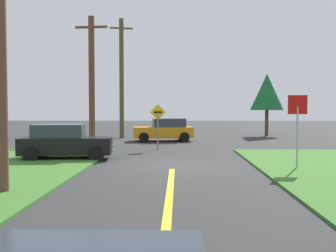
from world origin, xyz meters
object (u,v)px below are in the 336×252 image
at_px(direction_sign, 158,121).
at_px(oak_tree_left, 267,92).
at_px(car_approaching_junction, 164,130).
at_px(stop_sign, 297,117).
at_px(utility_pole_near, 1,57).
at_px(parked_car_near_building, 64,142).
at_px(utility_pole_mid, 92,82).
at_px(utility_pole_far, 122,78).

distance_m(direction_sign, oak_tree_left, 14.66).
xyz_separation_m(car_approaching_junction, direction_sign, (-0.17, -6.06, 0.80)).
height_order(stop_sign, utility_pole_near, utility_pole_near).
bearing_deg(stop_sign, parked_car_near_building, -13.74).
distance_m(car_approaching_junction, oak_tree_left, 10.56).
bearing_deg(utility_pole_mid, utility_pole_near, -90.11).
xyz_separation_m(parked_car_near_building, direction_sign, (4.06, 4.65, 0.80)).
distance_m(utility_pole_far, direction_sign, 10.08).
bearing_deg(parked_car_near_building, utility_pole_mid, 78.04).
height_order(car_approaching_junction, oak_tree_left, oak_tree_left).
height_order(utility_pole_near, utility_pole_far, utility_pole_far).
relative_size(car_approaching_junction, utility_pole_near, 0.60).
height_order(stop_sign, utility_pole_far, utility_pole_far).
relative_size(car_approaching_junction, direction_sign, 1.70).
bearing_deg(direction_sign, utility_pole_near, -106.66).
xyz_separation_m(stop_sign, car_approaching_junction, (-5.57, 13.52, -1.20)).
height_order(utility_pole_far, oak_tree_left, utility_pole_far).
xyz_separation_m(utility_pole_near, oak_tree_left, (12.30, 23.87, -0.03)).
distance_m(car_approaching_junction, utility_pole_near, 18.90).
relative_size(parked_car_near_building, car_approaching_junction, 0.97).
bearing_deg(direction_sign, utility_pole_far, 110.17).
bearing_deg(parked_car_near_building, stop_sign, -21.91).
distance_m(stop_sign, utility_pole_near, 10.67).
bearing_deg(car_approaching_junction, stop_sign, 104.43).
height_order(stop_sign, utility_pole_mid, utility_pole_mid).
distance_m(stop_sign, parked_car_near_building, 10.26).
distance_m(utility_pole_near, oak_tree_left, 26.85).
height_order(utility_pole_mid, utility_pole_far, utility_pole_far).
xyz_separation_m(utility_pole_far, direction_sign, (3.30, -8.99, -3.16)).
bearing_deg(car_approaching_junction, parked_car_near_building, 60.51).
xyz_separation_m(stop_sign, utility_pole_far, (-9.04, 16.45, 2.76)).
bearing_deg(car_approaching_junction, direction_sign, 80.47).
bearing_deg(utility_pole_mid, utility_pole_far, 88.03).
xyz_separation_m(stop_sign, parked_car_near_building, (-9.79, 2.81, -1.20)).
xyz_separation_m(car_approaching_junction, oak_tree_left, (8.48, 5.60, 2.91)).
bearing_deg(utility_pole_far, direction_sign, -69.83).
height_order(stop_sign, direction_sign, stop_sign).
relative_size(parked_car_near_building, oak_tree_left, 0.81).
bearing_deg(parked_car_near_building, direction_sign, 42.99).
bearing_deg(stop_sign, oak_tree_left, -96.39).
bearing_deg(oak_tree_left, utility_pole_mid, -135.02).
relative_size(stop_sign, utility_pole_near, 0.39).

